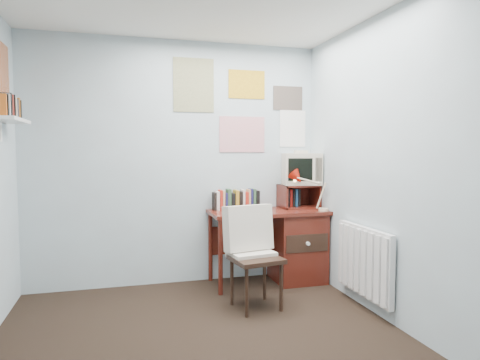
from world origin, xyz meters
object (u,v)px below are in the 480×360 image
object	(u,v)px
desk	(292,243)
radiator	(364,261)
desk_chair	(256,259)
wall_shelf	(9,120)
tv_riser	(298,196)
desk_lamp	(324,193)
crt_tv	(301,167)

from	to	relation	value
desk	radiator	distance (m)	0.97
desk_chair	wall_shelf	world-z (taller)	wall_shelf
desk	radiator	size ratio (longest dim) A/B	1.50
desk_chair	wall_shelf	distance (m)	2.31
wall_shelf	tv_riser	bearing A→B (deg)	10.32
desk_lamp	wall_shelf	bearing A→B (deg)	171.09
desk_lamp	radiator	distance (m)	0.91
desk_lamp	wall_shelf	xyz separation A→B (m)	(-2.84, -0.20, 0.67)
desk_lamp	crt_tv	world-z (taller)	crt_tv
desk	tv_riser	world-z (taller)	tv_riser
desk_lamp	wall_shelf	distance (m)	2.93
desk	wall_shelf	world-z (taller)	wall_shelf
crt_tv	tv_riser	bearing A→B (deg)	-138.14
desk	desk_chair	size ratio (longest dim) A/B	1.38
crt_tv	desk_lamp	bearing A→B (deg)	-58.65
crt_tv	desk	bearing A→B (deg)	-128.38
desk	wall_shelf	xyz separation A→B (m)	(-2.57, -0.38, 1.21)
desk_lamp	desk_chair	bearing A→B (deg)	-164.53
desk	desk_lamp	distance (m)	0.63
desk_chair	crt_tv	bearing A→B (deg)	37.28
desk	radiator	world-z (taller)	desk
wall_shelf	desk	bearing A→B (deg)	8.40
desk	tv_riser	distance (m)	0.51
desk	crt_tv	xyz separation A→B (m)	(0.15, 0.13, 0.79)
tv_riser	wall_shelf	xyz separation A→B (m)	(-2.69, -0.49, 0.74)
desk	crt_tv	world-z (taller)	crt_tv
desk_chair	wall_shelf	size ratio (longest dim) A/B	1.40
desk_chair	radiator	bearing A→B (deg)	-25.57
crt_tv	wall_shelf	size ratio (longest dim) A/B	0.63
desk_chair	tv_riser	distance (m)	1.15
desk_chair	wall_shelf	bearing A→B (deg)	163.26
desk_lamp	tv_riser	world-z (taller)	desk_lamp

